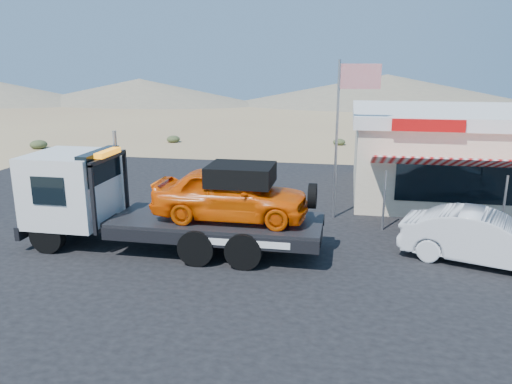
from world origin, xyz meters
TOP-DOWN VIEW (x-y plane):
  - ground at (0.00, 0.00)m, footprint 120.00×120.00m
  - asphalt_lot at (2.00, 3.00)m, footprint 32.00×24.00m
  - tow_truck at (-0.59, 0.21)m, footprint 9.50×2.82m
  - white_sedan at (9.30, 0.74)m, footprint 5.10×3.10m
  - jerky_store at (10.50, 8.97)m, footprint 10.40×9.97m
  - flagpole at (4.93, 4.50)m, footprint 1.55×0.10m
  - distant_hills at (-9.77, 55.14)m, footprint 126.00×48.00m

SIDE VIEW (x-z plane):
  - ground at x=0.00m, z-range 0.00..0.00m
  - asphalt_lot at x=2.00m, z-range 0.00..0.02m
  - white_sedan at x=9.30m, z-range 0.02..1.61m
  - tow_truck at x=-0.59m, z-range 0.12..3.30m
  - distant_hills at x=-9.77m, z-range -0.21..3.99m
  - jerky_store at x=10.50m, z-range 0.04..3.94m
  - flagpole at x=4.93m, z-range 0.76..6.76m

